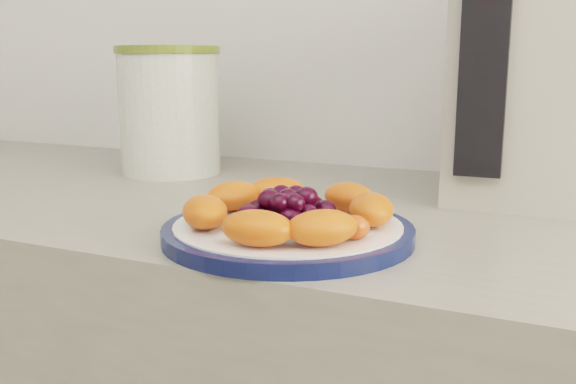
% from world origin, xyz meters
% --- Properties ---
extents(plate_rim, '(0.26, 0.26, 0.01)m').
position_xyz_m(plate_rim, '(-0.00, 1.02, 0.91)').
color(plate_rim, '#0C153E').
rests_on(plate_rim, counter).
extents(plate_face, '(0.23, 0.23, 0.02)m').
position_xyz_m(plate_face, '(-0.00, 1.02, 0.91)').
color(plate_face, white).
rests_on(plate_face, counter).
extents(canister, '(0.20, 0.20, 0.19)m').
position_xyz_m(canister, '(-0.34, 1.30, 1.00)').
color(canister, '#48611C').
rests_on(canister, counter).
extents(canister_lid, '(0.21, 0.21, 0.01)m').
position_xyz_m(canister_lid, '(-0.34, 1.30, 1.10)').
color(canister_lid, olive).
rests_on(canister_lid, canister).
extents(appliance_body, '(0.19, 0.26, 0.32)m').
position_xyz_m(appliance_body, '(0.19, 1.36, 1.06)').
color(appliance_body, '#ADA898').
rests_on(appliance_body, counter).
extents(appliance_panel, '(0.05, 0.02, 0.23)m').
position_xyz_m(appliance_panel, '(0.15, 1.23, 1.06)').
color(appliance_panel, black).
rests_on(appliance_panel, appliance_body).
extents(fruit_plate, '(0.22, 0.22, 0.04)m').
position_xyz_m(fruit_plate, '(-0.00, 1.02, 0.93)').
color(fruit_plate, '#E44313').
rests_on(fruit_plate, plate_face).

